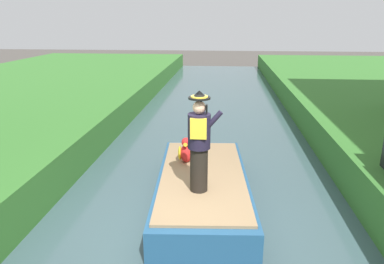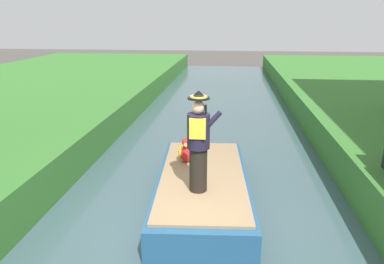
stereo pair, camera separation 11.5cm
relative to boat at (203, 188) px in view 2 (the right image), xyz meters
The scene contains 5 objects.
ground_plane 1.42m from the boat, 90.00° to the right, with size 80.00×80.00×0.00m, color #4C4742.
canal_water 1.41m from the boat, 90.00° to the right, with size 5.96×48.00×0.10m, color #3D565B.
boat is the anchor object (origin of this frame).
person_pirate 1.43m from the boat, 91.83° to the right, with size 0.61×0.42×1.85m.
parrot_plush 0.92m from the boat, 122.67° to the left, with size 0.36×0.35×0.57m.
Camera 2 is at (0.50, -5.41, 3.71)m, focal length 34.09 mm.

